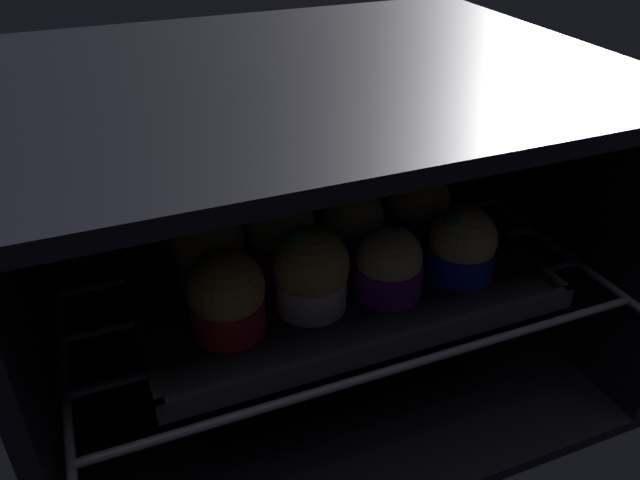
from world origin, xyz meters
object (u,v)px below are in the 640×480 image
(baking_tray, at_px, (320,260))
(muffin_row0_col1, at_px, (311,272))
(muffin_row1_col0, at_px, (209,247))
(muffin_row2_col0, at_px, (192,210))
(muffin_row0_col0, at_px, (227,295))
(muffin_row2_col1, at_px, (258,203))
(muffin_row0_col3, at_px, (462,245))
(muffin_row1_col2, at_px, (353,223))
(muffin_row2_col3, at_px, (386,178))
(muffin_row2_col2, at_px, (324,187))
(muffin_row1_col3, at_px, (418,206))
(muffin_row1_col1, at_px, (280,232))
(muffin_row0_col2, at_px, (389,264))

(baking_tray, bearing_deg, muffin_row0_col1, -117.74)
(muffin_row1_col0, xyz_separation_m, muffin_row2_col0, (0.00, 0.08, -0.00))
(muffin_row0_col0, relative_size, muffin_row2_col1, 1.10)
(muffin_row0_col3, relative_size, muffin_row1_col2, 1.01)
(muffin_row2_col1, distance_m, muffin_row2_col3, 0.16)
(muffin_row2_col3, bearing_deg, muffin_row2_col2, 178.53)
(muffin_row0_col3, height_order, muffin_row2_col0, muffin_row2_col0)
(muffin_row0_col0, bearing_deg, baking_tray, 33.82)
(muffin_row1_col0, height_order, muffin_row2_col0, same)
(muffin_row2_col0, relative_size, muffin_row2_col1, 1.09)
(muffin_row2_col3, bearing_deg, muffin_row1_col2, -134.81)
(muffin_row1_col2, xyz_separation_m, muffin_row1_col3, (0.08, 0.01, 0.00))
(muffin_row1_col1, xyz_separation_m, muffin_row2_col1, (0.00, 0.08, -0.01))
(muffin_row1_col1, distance_m, muffin_row2_col3, 0.18)
(baking_tray, relative_size, muffin_row0_col2, 5.55)
(muffin_row0_col2, bearing_deg, muffin_row2_col2, 89.90)
(muffin_row0_col2, distance_m, muffin_row1_col0, 0.18)
(muffin_row0_col0, distance_m, muffin_row1_col2, 0.18)
(muffin_row2_col2, relative_size, muffin_row2_col3, 1.07)
(muffin_row0_col0, distance_m, muffin_row0_col1, 0.08)
(muffin_row0_col1, distance_m, muffin_row0_col3, 0.16)
(muffin_row1_col3, bearing_deg, muffin_row2_col0, 161.32)
(muffin_row2_col0, bearing_deg, muffin_row1_col1, -46.96)
(baking_tray, relative_size, muffin_row0_col1, 4.52)
(muffin_row1_col0, bearing_deg, muffin_row0_col3, -20.23)
(muffin_row0_col0, bearing_deg, muffin_row2_col0, 88.35)
(muffin_row1_col0, height_order, muffin_row2_col1, muffin_row1_col0)
(muffin_row2_col0, distance_m, muffin_row2_col3, 0.24)
(muffin_row1_col2, bearing_deg, muffin_row2_col2, 89.35)
(muffin_row2_col0, bearing_deg, muffin_row0_col3, -35.33)
(muffin_row1_col2, distance_m, muffin_row1_col3, 0.08)
(muffin_row0_col1, xyz_separation_m, muffin_row0_col3, (0.16, -0.01, -0.00))
(muffin_row1_col2, bearing_deg, muffin_row0_col0, -153.54)
(muffin_row2_col0, bearing_deg, baking_tray, -35.39)
(muffin_row1_col1, distance_m, muffin_row1_col2, 0.08)
(muffin_row1_col1, height_order, muffin_row2_col1, muffin_row1_col1)
(muffin_row2_col0, relative_size, muffin_row2_col3, 1.05)
(muffin_row0_col1, xyz_separation_m, muffin_row2_col3, (0.16, 0.16, -0.01))
(muffin_row2_col1, bearing_deg, muffin_row0_col2, -64.10)
(muffin_row0_col3, bearing_deg, muffin_row1_col1, 151.47)
(baking_tray, height_order, muffin_row0_col1, muffin_row0_col1)
(muffin_row1_col0, xyz_separation_m, muffin_row2_col3, (0.24, 0.08, -0.00))
(muffin_row1_col3, height_order, muffin_row2_col0, muffin_row2_col0)
(muffin_row1_col3, relative_size, muffin_row2_col1, 1.04)
(muffin_row2_col1, relative_size, muffin_row2_col2, 0.90)
(muffin_row1_col2, height_order, muffin_row2_col3, same)
(muffin_row0_col3, relative_size, muffin_row2_col2, 0.94)
(muffin_row1_col2, bearing_deg, muffin_row0_col1, -136.11)
(muffin_row0_col2, xyz_separation_m, muffin_row1_col0, (-0.16, 0.09, 0.01))
(muffin_row1_col0, bearing_deg, muffin_row2_col3, 18.05)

